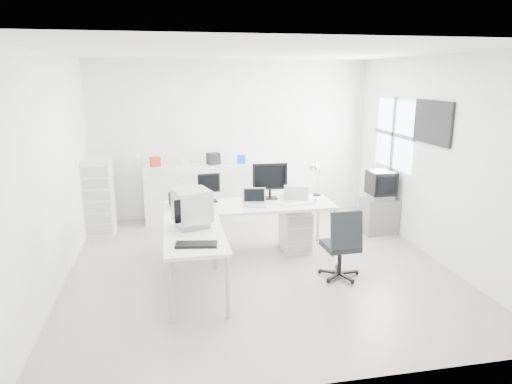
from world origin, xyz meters
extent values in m
cube|color=silver|center=(0.00, 0.00, 0.00)|extent=(5.00, 5.00, 0.01)
cube|color=white|center=(0.00, 0.00, 2.80)|extent=(5.00, 5.00, 0.01)
cube|color=silver|center=(0.00, 2.50, 1.40)|extent=(5.00, 0.02, 2.80)
cube|color=silver|center=(-2.50, 0.00, 1.40)|extent=(0.02, 5.00, 2.80)
cube|color=silver|center=(2.50, 0.00, 1.40)|extent=(0.02, 5.00, 2.80)
cube|color=white|center=(0.66, 0.53, 0.30)|extent=(0.40, 0.50, 0.60)
cube|color=black|center=(-0.89, 0.58, 0.84)|extent=(0.56, 0.48, 0.17)
cube|color=white|center=(0.61, 0.33, 0.76)|extent=(0.47, 0.24, 0.02)
sphere|color=white|center=(0.91, 0.38, 0.78)|extent=(0.07, 0.07, 0.07)
cube|color=#A2A2A2|center=(0.71, 0.70, 0.85)|extent=(0.43, 0.40, 0.21)
cube|color=black|center=(-0.89, -1.02, 0.76)|extent=(0.47, 0.25, 0.03)
cube|color=slate|center=(2.22, 1.01, 0.29)|extent=(0.53, 0.43, 0.58)
cube|color=white|center=(-0.57, 2.24, 0.51)|extent=(2.02, 0.51, 1.01)
cube|color=#A62E17|center=(-1.37, 2.24, 1.09)|extent=(0.19, 0.18, 0.16)
cube|color=white|center=(-0.87, 2.24, 1.07)|extent=(0.14, 0.13, 0.12)
cube|color=black|center=(-0.37, 2.24, 1.11)|extent=(0.25, 0.24, 0.20)
cube|color=blue|center=(0.13, 2.24, 1.08)|extent=(0.16, 0.15, 0.14)
cylinder|color=white|center=(-1.67, 2.28, 1.12)|extent=(0.07, 0.07, 0.22)
cube|color=white|center=(-2.28, 1.90, 0.62)|extent=(0.43, 0.52, 1.24)
camera|label=1|loc=(-1.13, -5.66, 2.52)|focal=32.00mm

